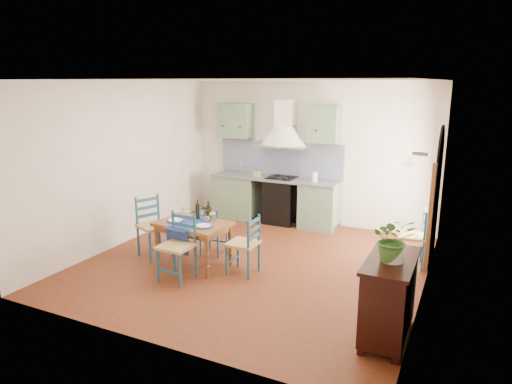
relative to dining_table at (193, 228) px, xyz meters
The scene contains 13 objects.
floor 1.11m from the dining_table, 29.63° to the left, with size 5.00×5.00×0.00m, color #48200F.
back_wall 2.80m from the dining_table, 83.03° to the left, with size 5.00×0.96×2.80m.
right_wall 3.46m from the dining_table, 12.58° to the left, with size 0.26×5.00×2.80m.
left_wall 1.92m from the dining_table, 164.89° to the left, with size 0.04×5.00×2.80m, color beige.
ceiling 2.38m from the dining_table, 29.63° to the left, with size 5.00×5.00×0.01m, color silver.
dining_table is the anchor object (origin of this frame).
chair_near 0.54m from the dining_table, 81.39° to the right, with size 0.46×0.46×0.96m.
chair_far 0.58m from the dining_table, 88.26° to the left, with size 0.40×0.40×0.81m.
chair_left 0.82m from the dining_table, behind, with size 0.60×0.60×0.98m.
chair_right 0.87m from the dining_table, ahead, with size 0.42×0.42×0.89m.
chair_spare 3.37m from the dining_table, 25.48° to the left, with size 0.48×0.48×0.91m.
sideboard 3.17m from the dining_table, 15.01° to the right, with size 0.50×1.05×0.94m.
potted_plant 3.25m from the dining_table, 15.89° to the right, with size 0.44×0.38×0.49m, color #386D2A.
Camera 1 is at (2.94, -6.02, 2.77)m, focal length 32.00 mm.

